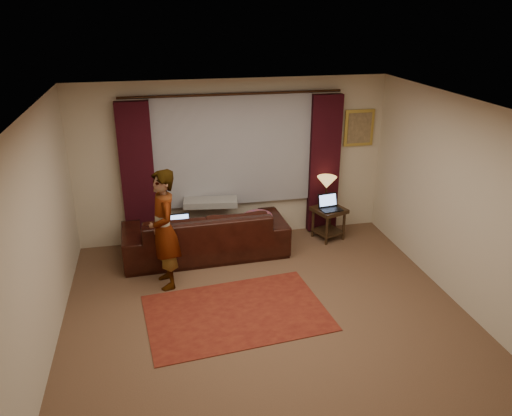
{
  "coord_description": "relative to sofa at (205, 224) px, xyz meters",
  "views": [
    {
      "loc": [
        -1.23,
        -5.08,
        3.61
      ],
      "look_at": [
        0.1,
        1.2,
        1.0
      ],
      "focal_mm": 35.0,
      "sensor_mm": 36.0,
      "label": 1
    }
  ],
  "objects": [
    {
      "name": "floor",
      "position": [
        0.55,
        -1.9,
        -0.51
      ],
      "size": [
        5.0,
        5.0,
        0.01
      ],
      "primitive_type": "cube",
      "color": "brown",
      "rests_on": "ground"
    },
    {
      "name": "ceiling",
      "position": [
        0.55,
        -1.9,
        2.1
      ],
      "size": [
        5.0,
        5.0,
        0.02
      ],
      "primitive_type": "cube",
      "color": "silver",
      "rests_on": "ground"
    },
    {
      "name": "wall_back",
      "position": [
        0.55,
        0.6,
        0.8
      ],
      "size": [
        5.0,
        0.02,
        2.6
      ],
      "primitive_type": "cube",
      "color": "beige",
      "rests_on": "ground"
    },
    {
      "name": "wall_front",
      "position": [
        0.55,
        -4.4,
        0.8
      ],
      "size": [
        5.0,
        0.02,
        2.6
      ],
      "primitive_type": "cube",
      "color": "beige",
      "rests_on": "ground"
    },
    {
      "name": "wall_left",
      "position": [
        -1.95,
        -1.9,
        0.8
      ],
      "size": [
        0.02,
        5.0,
        2.6
      ],
      "primitive_type": "cube",
      "color": "beige",
      "rests_on": "ground"
    },
    {
      "name": "wall_right",
      "position": [
        3.05,
        -1.9,
        0.8
      ],
      "size": [
        0.02,
        5.0,
        2.6
      ],
      "primitive_type": "cube",
      "color": "beige",
      "rests_on": "ground"
    },
    {
      "name": "sheer_curtain",
      "position": [
        0.55,
        0.54,
        1.0
      ],
      "size": [
        2.5,
        0.05,
        1.8
      ],
      "primitive_type": "cube",
      "color": "#929299",
      "rests_on": "wall_back"
    },
    {
      "name": "drape_left",
      "position": [
        -0.95,
        0.49,
        0.68
      ],
      "size": [
        0.5,
        0.14,
        2.3
      ],
      "primitive_type": "cube",
      "color": "black",
      "rests_on": "floor"
    },
    {
      "name": "drape_right",
      "position": [
        2.05,
        0.49,
        0.68
      ],
      "size": [
        0.5,
        0.14,
        2.3
      ],
      "primitive_type": "cube",
      "color": "black",
      "rests_on": "floor"
    },
    {
      "name": "curtain_rod",
      "position": [
        0.55,
        0.49,
        1.88
      ],
      "size": [
        0.04,
        0.04,
        3.4
      ],
      "primitive_type": "cylinder",
      "color": "black",
      "rests_on": "wall_back"
    },
    {
      "name": "picture_frame",
      "position": [
        2.65,
        0.57,
        1.25
      ],
      "size": [
        0.5,
        0.04,
        0.6
      ],
      "primitive_type": "cube",
      "color": "gold",
      "rests_on": "wall_back"
    },
    {
      "name": "sofa",
      "position": [
        0.0,
        0.0,
        0.0
      ],
      "size": [
        2.53,
        1.17,
        1.01
      ],
      "primitive_type": "imported",
      "rotation": [
        0.0,
        0.0,
        3.18
      ],
      "color": "black",
      "rests_on": "floor"
    },
    {
      "name": "throw_blanket",
      "position": [
        0.13,
        0.31,
        0.5
      ],
      "size": [
        0.87,
        0.44,
        0.1
      ],
      "primitive_type": "cube",
      "rotation": [
        0.0,
        0.0,
        -0.13
      ],
      "color": "gray",
      "rests_on": "sofa"
    },
    {
      "name": "clothing_pile",
      "position": [
        0.79,
        -0.13,
        0.1
      ],
      "size": [
        0.51,
        0.41,
        0.2
      ],
      "primitive_type": "ellipsoid",
      "rotation": [
        0.0,
        0.0,
        -0.09
      ],
      "color": "brown",
      "rests_on": "sofa"
    },
    {
      "name": "laptop_sofa",
      "position": [
        -0.37,
        -0.15,
        0.11
      ],
      "size": [
        0.32,
        0.34,
        0.22
      ],
      "primitive_type": null,
      "rotation": [
        0.0,
        0.0,
        0.04
      ],
      "color": "black",
      "rests_on": "sofa"
    },
    {
      "name": "area_rug",
      "position": [
        0.19,
        -1.7,
        -0.5
      ],
      "size": [
        2.37,
        1.7,
        0.01
      ],
      "primitive_type": "cube",
      "rotation": [
        0.0,
        0.0,
        0.1
      ],
      "color": "maroon",
      "rests_on": "floor"
    },
    {
      "name": "end_table",
      "position": [
        2.06,
        0.15,
        -0.23
      ],
      "size": [
        0.6,
        0.6,
        0.54
      ],
      "primitive_type": "cube",
      "rotation": [
        0.0,
        0.0,
        0.34
      ],
      "color": "black",
      "rests_on": "floor"
    },
    {
      "name": "tiffany_lamp",
      "position": [
        2.03,
        0.25,
        0.29
      ],
      "size": [
        0.44,
        0.44,
        0.51
      ],
      "primitive_type": null,
      "rotation": [
        0.0,
        0.0,
        0.57
      ],
      "color": "#9F8643",
      "rests_on": "end_table"
    },
    {
      "name": "laptop_table",
      "position": [
        2.06,
        0.07,
        0.16
      ],
      "size": [
        0.39,
        0.41,
        0.25
      ],
      "primitive_type": null,
      "rotation": [
        0.0,
        0.0,
        0.14
      ],
      "color": "black",
      "rests_on": "end_table"
    },
    {
      "name": "person",
      "position": [
        -0.63,
        -0.8,
        0.33
      ],
      "size": [
        0.57,
        0.57,
        1.67
      ],
      "primitive_type": "imported",
      "rotation": [
        0.0,
        0.0,
        -1.39
      ],
      "color": "gray",
      "rests_on": "floor"
    }
  ]
}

